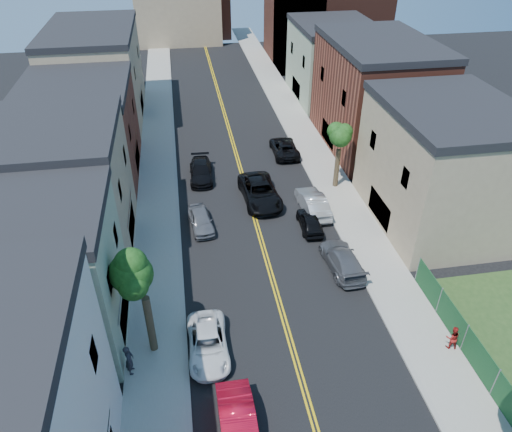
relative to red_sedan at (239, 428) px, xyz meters
name	(u,v)px	position (x,y,z in m)	size (l,w,h in m)	color
sidewalk_left	(157,150)	(-4.10, 32.11, -0.74)	(3.20, 100.00, 0.15)	gray
sidewalk_right	(307,139)	(11.70, 32.11, -0.74)	(3.20, 100.00, 0.15)	gray
curb_left	(174,148)	(-2.35, 32.11, -0.74)	(0.30, 100.00, 0.15)	gray
curb_right	(291,140)	(9.95, 32.11, -0.74)	(0.30, 100.00, 0.15)	gray
bldg_left_palegrn	(32,284)	(-10.20, 8.11, 3.43)	(9.00, 8.00, 8.50)	gray
bldg_left_tan_near	(59,194)	(-10.20, 17.11, 3.68)	(9.00, 10.00, 9.00)	#998466
bldg_left_brick	(82,135)	(-10.20, 28.11, 3.18)	(9.00, 12.00, 8.00)	brown
bldg_left_tan_far	(97,76)	(-10.20, 42.11, 3.93)	(9.00, 16.00, 9.50)	#998466
bldg_right_tan	(441,169)	(17.80, 16.11, 3.68)	(9.00, 12.00, 9.00)	#998466
bldg_right_brick	(375,97)	(17.80, 30.11, 4.18)	(9.00, 14.00, 10.00)	brown
bldg_right_palegrn	(332,63)	(17.80, 44.11, 3.43)	(9.00, 12.00, 8.50)	gray
church	(319,12)	(20.13, 59.18, 6.43)	(16.20, 14.20, 22.60)	#4C2319
backdrop_left	(177,5)	(-0.20, 74.11, 5.18)	(14.00, 8.00, 12.00)	#998466
backdrop_center	(200,6)	(3.80, 78.11, 4.18)	(10.00, 8.00, 10.00)	brown
fence_right	(479,359)	(13.30, 1.61, 0.28)	(0.04, 15.00, 1.90)	#143F1E
tree_left_mid	(139,262)	(-4.08, 6.12, 5.77)	(5.20, 5.20, 9.29)	#3A2E1D
tree_right_far	(341,127)	(11.72, 22.12, 4.94)	(4.40, 4.40, 8.03)	#3A2E1D
red_sedan	(239,428)	(0.00, 0.00, 0.00)	(1.73, 4.95, 1.63)	red
white_pickup	(208,343)	(-1.02, 5.48, -0.14)	(2.24, 4.87, 1.35)	white
grey_car_left	(201,220)	(-0.55, 17.82, -0.11)	(1.66, 4.12, 1.40)	slate
black_car_left	(201,171)	(0.00, 25.65, -0.09)	(2.03, 5.01, 1.45)	black
grey_car_right	(342,259)	(8.82, 11.33, -0.07)	(2.09, 5.14, 1.49)	#4E5055
black_car_right	(310,221)	(7.82, 16.30, -0.15)	(1.57, 3.91, 1.33)	black
silver_car_right	(313,203)	(8.66, 18.60, 0.02)	(1.76, 5.05, 1.66)	#A6A9AD
dark_car_right_far	(284,147)	(8.58, 29.23, -0.10)	(2.38, 5.17, 1.44)	black
black_suv_lane	(260,192)	(4.67, 20.94, 0.05)	(2.89, 6.26, 1.74)	black
pedestrian_left	(129,360)	(-5.30, 4.67, 0.31)	(0.71, 0.47, 1.96)	#25242B
pedestrian_right	(452,337)	(12.76, 3.40, 0.12)	(0.76, 0.59, 1.57)	maroon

